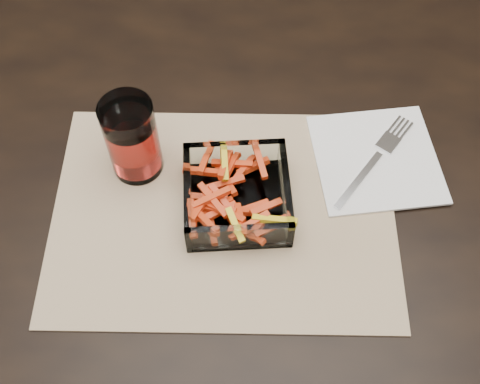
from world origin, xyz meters
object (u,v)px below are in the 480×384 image
glass_bowl (237,196)px  tumbler (133,140)px  dining_table (297,237)px  fork (376,158)px

glass_bowl → tumbler: size_ratio=1.21×
dining_table → tumbler: 0.28m
tumbler → fork: bearing=3.7°
dining_table → glass_bowl: 0.14m
tumbler → fork: tumbler is taller
tumbler → fork: 0.33m
glass_bowl → tumbler: tumbler is taller
glass_bowl → dining_table: bearing=1.2°
dining_table → glass_bowl: bearing=-178.8°
glass_bowl → fork: (0.19, 0.08, -0.02)m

